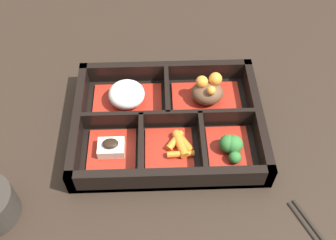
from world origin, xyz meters
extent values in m
plane|color=black|center=(0.00, 0.00, 0.00)|extent=(3.00, 3.00, 0.00)
cube|color=black|center=(0.00, 0.00, 0.01)|extent=(0.32, 0.25, 0.01)
cube|color=black|center=(0.00, -0.12, 0.02)|extent=(0.32, 0.01, 0.05)
cube|color=black|center=(0.00, 0.12, 0.02)|extent=(0.32, 0.01, 0.05)
cube|color=black|center=(-0.15, 0.00, 0.02)|extent=(0.01, 0.25, 0.05)
cube|color=black|center=(0.15, 0.00, 0.02)|extent=(0.01, 0.25, 0.05)
cube|color=black|center=(0.00, 0.00, 0.02)|extent=(0.29, 0.01, 0.05)
cube|color=black|center=(-0.05, -0.05, 0.02)|extent=(0.01, 0.11, 0.05)
cube|color=black|center=(0.05, -0.05, 0.02)|extent=(0.01, 0.11, 0.05)
cube|color=black|center=(0.00, 0.05, 0.02)|extent=(0.01, 0.11, 0.05)
cube|color=maroon|center=(-0.07, 0.05, 0.01)|extent=(0.12, 0.09, 0.01)
ellipsoid|color=silver|center=(-0.07, 0.05, 0.03)|extent=(0.07, 0.06, 0.04)
cube|color=maroon|center=(0.07, 0.05, 0.01)|extent=(0.12, 0.09, 0.01)
ellipsoid|color=brown|center=(0.07, 0.05, 0.03)|extent=(0.06, 0.05, 0.04)
sphere|color=orange|center=(0.06, 0.06, 0.06)|extent=(0.02, 0.02, 0.02)
sphere|color=orange|center=(0.09, 0.07, 0.06)|extent=(0.02, 0.02, 0.02)
sphere|color=orange|center=(0.08, 0.04, 0.05)|extent=(0.02, 0.02, 0.02)
cube|color=maroon|center=(-0.10, -0.05, 0.01)|extent=(0.08, 0.09, 0.01)
cube|color=beige|center=(-0.10, -0.05, 0.02)|extent=(0.04, 0.03, 0.02)
ellipsoid|color=black|center=(-0.10, -0.05, 0.04)|extent=(0.03, 0.02, 0.01)
cube|color=maroon|center=(0.00, -0.05, 0.01)|extent=(0.08, 0.09, 0.01)
cylinder|color=orange|center=(0.02, -0.04, 0.02)|extent=(0.04, 0.05, 0.01)
cylinder|color=orange|center=(0.02, -0.07, 0.02)|extent=(0.05, 0.01, 0.01)
cylinder|color=orange|center=(0.02, -0.05, 0.02)|extent=(0.03, 0.05, 0.01)
cylinder|color=orange|center=(0.01, -0.04, 0.02)|extent=(0.03, 0.04, 0.01)
cube|color=maroon|center=(0.10, -0.05, 0.01)|extent=(0.07, 0.09, 0.01)
sphere|color=#2D6B2D|center=(0.09, -0.05, 0.03)|extent=(0.02, 0.02, 0.02)
sphere|color=#2D6B2D|center=(0.10, -0.06, 0.03)|extent=(0.03, 0.03, 0.03)
sphere|color=#2D6B2D|center=(0.10, -0.06, 0.03)|extent=(0.03, 0.03, 0.03)
sphere|color=#2D6B2D|center=(0.11, -0.08, 0.03)|extent=(0.02, 0.02, 0.02)
camera|label=1|loc=(-0.01, -0.42, 0.56)|focal=42.00mm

